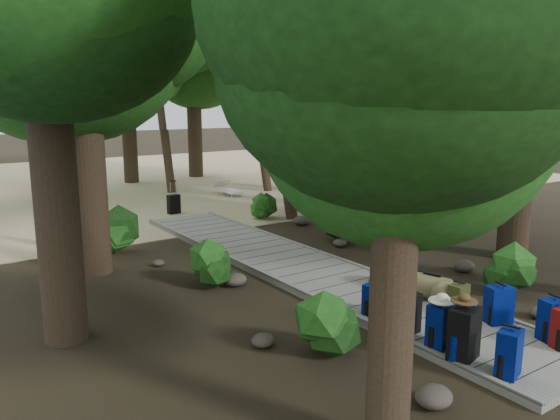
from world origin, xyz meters
TOP-DOWN VIEW (x-y plane):
  - ground at (0.00, 0.00)m, footprint 120.00×120.00m
  - sand_beach at (0.00, 16.00)m, footprint 40.00×22.00m
  - boardwalk at (0.00, 1.00)m, footprint 2.00×12.00m
  - backpack_left_a at (-0.69, -4.36)m, footprint 0.42×0.35m
  - backpack_left_b at (-0.77, -3.74)m, footprint 0.49×0.40m
  - backpack_left_c at (-0.73, -3.32)m, footprint 0.42×0.34m
  - backpack_left_d at (-0.63, -1.92)m, footprint 0.41×0.33m
  - backpack_right_b at (0.79, -4.10)m, footprint 0.43×0.35m
  - backpack_right_c at (0.69, -3.28)m, footprint 0.45×0.39m
  - backpack_right_d at (0.64, -2.57)m, footprint 0.33×0.25m
  - duffel_right_khaki at (0.67, -1.98)m, footprint 0.56×0.72m
  - duffel_right_black at (0.61, -1.31)m, footprint 0.64×0.81m
  - suitcase_on_boardwalk at (-0.77, -2.75)m, footprint 0.41×0.24m
  - lone_suitcase_on_sand at (0.21, 7.98)m, footprint 0.40×0.25m
  - hat_brown at (-0.75, -3.69)m, footprint 0.36×0.36m
  - hat_white at (-0.78, -3.36)m, footprint 0.38×0.38m
  - kayak at (-2.48, 10.01)m, footprint 1.16×3.55m
  - sun_lounger at (3.41, 10.00)m, footprint 0.80×1.81m
  - tree_right_b at (4.60, -1.00)m, footprint 5.47×5.47m
  - tree_right_c at (3.17, 1.33)m, footprint 5.20×5.20m
  - tree_right_d at (5.78, 4.67)m, footprint 6.42×6.42m
  - tree_right_e at (3.76, 6.30)m, footprint 4.51×4.51m
  - tree_right_f at (6.47, 9.09)m, footprint 5.76×5.76m
  - tree_left_a at (-2.93, -4.47)m, footprint 3.81×3.81m
  - tree_left_b at (-4.94, 0.17)m, footprint 4.97×4.97m
  - tree_left_c at (-3.61, 3.22)m, footprint 5.17×5.17m
  - tree_back_a at (-1.81, 14.60)m, footprint 5.84×5.84m
  - tree_back_b at (1.51, 15.54)m, footprint 5.04×5.04m
  - tree_back_c at (4.74, 15.72)m, footprint 5.41×5.41m
  - palm_right_a at (3.00, 5.54)m, footprint 4.90×4.90m
  - palm_right_b at (5.18, 10.44)m, footprint 4.69×4.69m
  - palm_right_c at (2.09, 12.16)m, footprint 4.61×4.61m
  - palm_left_a at (-4.09, 5.83)m, footprint 4.56×4.56m
  - rock_left_a at (-1.87, -4.18)m, footprint 0.46×0.41m
  - rock_left_b at (-2.65, -1.71)m, footprint 0.35×0.32m
  - rock_left_c at (-1.64, 0.85)m, footprint 0.45×0.40m
  - rock_left_d at (-2.38, 2.93)m, footprint 0.26×0.23m
  - rock_right_a at (1.68, -3.40)m, footprint 0.35×0.32m
  - rock_right_b at (2.78, -1.09)m, footprint 0.45×0.41m
  - rock_right_c at (1.96, 1.94)m, footprint 0.37×0.33m
  - rock_right_d at (2.61, 4.40)m, footprint 0.50×0.45m
  - shrub_left_a at (-2.17, -2.56)m, footprint 1.08×1.08m
  - shrub_left_b at (-2.00, 1.08)m, footprint 0.91×0.91m
  - shrub_left_c at (-2.67, 4.56)m, footprint 1.03×1.03m
  - shrub_right_a at (2.22, -2.56)m, footprint 0.95×0.95m
  - shrub_right_b at (2.43, 2.15)m, footprint 1.36×1.36m
  - shrub_right_c at (2.18, 5.65)m, footprint 0.85×0.85m

SIDE VIEW (x-z plane):
  - ground at x=0.00m, z-range 0.00..0.00m
  - sand_beach at x=0.00m, z-range 0.00..0.02m
  - boardwalk at x=0.00m, z-range 0.00..0.12m
  - rock_left_d at x=-2.38m, z-range 0.00..0.14m
  - rock_left_b at x=-2.65m, z-range 0.00..0.19m
  - rock_right_a at x=1.68m, z-range 0.00..0.20m
  - rock_right_c at x=1.96m, z-range 0.00..0.20m
  - rock_left_c at x=-1.64m, z-range 0.00..0.25m
  - rock_right_b at x=2.78m, z-range 0.00..0.25m
  - rock_left_a at x=-1.87m, z-range 0.00..0.25m
  - rock_right_d at x=2.61m, z-range 0.00..0.27m
  - kayak at x=-2.48m, z-range 0.02..0.37m
  - sun_lounger at x=3.41m, z-range 0.02..0.58m
  - lone_suitcase_on_sand at x=0.21m, z-range 0.02..0.62m
  - duffel_right_khaki at x=0.67m, z-range 0.12..0.54m
  - duffel_right_black at x=0.61m, z-range 0.12..0.57m
  - backpack_right_d at x=0.64m, z-range 0.12..0.60m
  - shrub_right_c at x=2.18m, z-range 0.00..0.77m
  - backpack_left_d at x=-0.63m, z-range 0.12..0.68m
  - shrub_left_b at x=-2.00m, z-range 0.00..0.82m
  - suitcase_on_boardwalk at x=-0.77m, z-range 0.12..0.72m
  - shrub_right_a at x=2.22m, z-range 0.00..0.86m
  - backpack_right_c at x=0.69m, z-range 0.12..0.77m
  - backpack_left_a at x=-0.69m, z-range 0.12..0.79m
  - backpack_right_b at x=0.79m, z-range 0.12..0.79m
  - shrub_left_c at x=-2.67m, z-range 0.00..0.93m
  - backpack_left_c at x=-0.73m, z-range 0.12..0.82m
  - shrub_left_a at x=-2.17m, z-range 0.00..0.97m
  - backpack_left_b at x=-0.77m, z-range 0.12..0.91m
  - shrub_right_b at x=2.43m, z-range 0.00..1.23m
  - hat_white at x=-0.78m, z-range 0.82..0.94m
  - hat_brown at x=-0.75m, z-range 0.91..1.02m
  - tree_left_a at x=-2.93m, z-range 0.00..6.35m
  - palm_left_a at x=-4.09m, z-range 0.00..7.25m
  - palm_right_c at x=2.09m, z-range 0.00..7.33m
  - tree_right_e at x=3.76m, z-range 0.00..8.11m
  - palm_right_a at x=3.00m, z-range 0.00..8.36m
  - tree_left_b at x=-4.94m, z-range 0.00..8.95m
  - tree_left_c at x=-3.61m, z-range 0.00..9.00m
  - tree_back_b at x=1.51m, z-range 0.00..9.00m
  - tree_right_c at x=3.17m, z-range 0.00..9.01m
  - palm_right_b at x=5.18m, z-range 0.00..9.05m
  - tree_back_c at x=4.74m, z-range 0.00..9.74m
  - tree_right_b at x=4.60m, z-range 0.00..9.77m
  - tree_back_a at x=-1.81m, z-range 0.00..10.10m
  - tree_right_f at x=6.47m, z-range 0.00..10.28m
  - tree_right_d at x=5.78m, z-range 0.00..11.77m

